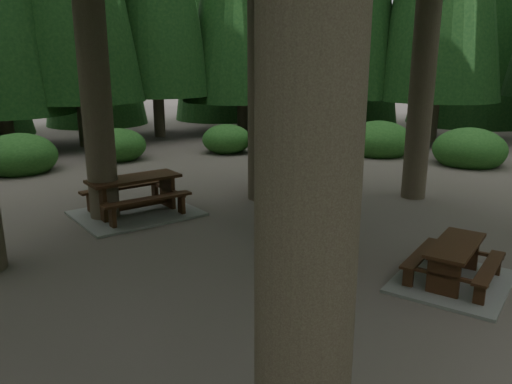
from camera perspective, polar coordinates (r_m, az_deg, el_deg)
ground at (r=8.29m, az=5.79°, el=-9.61°), size 80.00×80.00×0.00m
picnic_table_a at (r=8.54m, az=21.60°, el=-8.34°), size 2.38×2.16×0.67m
picnic_table_c at (r=11.64m, az=-13.61°, el=-1.03°), size 2.60×2.15×0.88m
picnic_table_d at (r=13.49m, az=3.49°, el=2.17°), size 1.99×1.85×0.69m
shrub_ring at (r=9.09m, az=5.96°, el=-4.62°), size 23.86×24.64×1.49m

